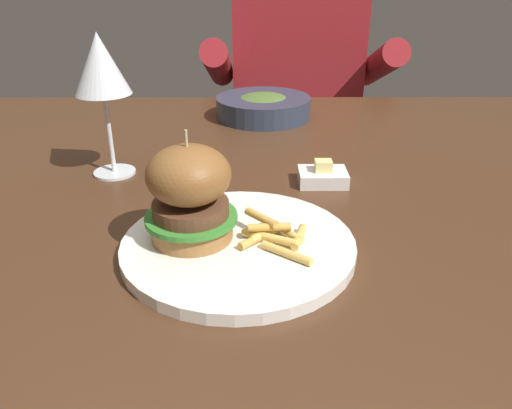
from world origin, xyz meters
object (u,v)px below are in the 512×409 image
soup_bowl (263,106)px  diner_person (294,132)px  main_plate (238,246)px  wine_glass (101,68)px  burger_sandwich (190,193)px  butter_dish (323,176)px

soup_bowl → diner_person: 0.50m
main_plate → wine_glass: size_ratio=1.26×
main_plate → wine_glass: (-0.20, 0.23, 0.15)m
burger_sandwich → diner_person: (0.19, 0.97, -0.24)m
soup_bowl → diner_person: size_ratio=0.17×
wine_glass → butter_dish: wine_glass is taller
burger_sandwich → soup_bowl: bearing=80.3°
wine_glass → soup_bowl: bearing=52.3°
wine_glass → soup_bowl: 0.41m
diner_person → soup_bowl: bearing=-103.1°
main_plate → wine_glass: wine_glass is taller
soup_bowl → wine_glass: bearing=-127.7°
burger_sandwich → wine_glass: 0.28m
main_plate → soup_bowl: soup_bowl is taller
burger_sandwich → wine_glass: size_ratio=0.60×
diner_person → wine_glass: bearing=-114.3°
burger_sandwich → diner_person: size_ratio=0.11×
soup_bowl → diner_person: diner_person is taller
butter_dish → diner_person: diner_person is taller
butter_dish → burger_sandwich: bearing=-133.3°
butter_dish → diner_person: (0.02, 0.79, -0.19)m
soup_bowl → diner_person: (0.10, 0.45, -0.20)m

